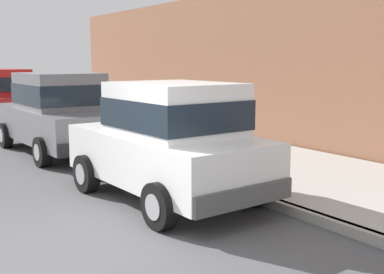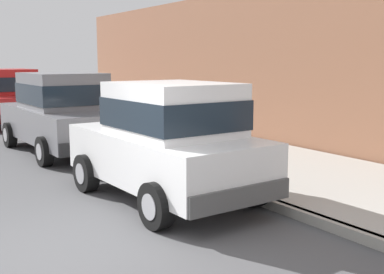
{
  "view_description": "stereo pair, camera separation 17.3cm",
  "coord_description": "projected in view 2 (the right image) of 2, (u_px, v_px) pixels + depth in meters",
  "views": [
    {
      "loc": [
        -1.82,
        -5.02,
        2.21
      ],
      "look_at": [
        3.03,
        2.05,
        0.85
      ],
      "focal_mm": 45.2,
      "sensor_mm": 36.0,
      "label": 1
    },
    {
      "loc": [
        -1.67,
        -5.11,
        2.21
      ],
      "look_at": [
        3.03,
        2.05,
        0.85
      ],
      "focal_mm": 45.2,
      "sensor_mm": 36.0,
      "label": 2
    }
  ],
  "objects": [
    {
      "name": "car_grey_sedan",
      "position": [
        62.0,
        112.0,
        11.67
      ],
      "size": [
        2.11,
        4.64,
        1.92
      ],
      "color": "slate",
      "rests_on": "ground"
    },
    {
      "name": "dog_black",
      "position": [
        226.0,
        145.0,
        10.25
      ],
      "size": [
        0.74,
        0.33,
        0.49
      ],
      "color": "black",
      "rests_on": "sidewalk"
    },
    {
      "name": "car_white_hatchback",
      "position": [
        168.0,
        140.0,
        7.6
      ],
      "size": [
        2.05,
        3.86,
        1.88
      ],
      "color": "white",
      "rests_on": "ground"
    },
    {
      "name": "sidewalk",
      "position": [
        355.0,
        188.0,
        8.18
      ],
      "size": [
        3.6,
        64.0,
        0.14
      ],
      "primitive_type": "cube",
      "color": "#A8A59E",
      "rests_on": "ground"
    },
    {
      "name": "building_facade",
      "position": [
        243.0,
        66.0,
        13.63
      ],
      "size": [
        0.5,
        20.0,
        4.11
      ],
      "primitive_type": "cube",
      "color": "#8C5B42",
      "rests_on": "ground"
    },
    {
      "name": "curb",
      "position": [
        277.0,
        206.0,
        7.2
      ],
      "size": [
        0.16,
        64.0,
        0.14
      ],
      "primitive_type": "cube",
      "color": "gray",
      "rests_on": "ground"
    },
    {
      "name": "car_red_sedan",
      "position": [
        7.0,
        96.0,
        16.62
      ],
      "size": [
        2.04,
        4.6,
        1.92
      ],
      "color": "red",
      "rests_on": "ground"
    },
    {
      "name": "ground_plane",
      "position": [
        68.0,
        258.0,
        5.48
      ],
      "size": [
        80.0,
        80.0,
        0.0
      ],
      "primitive_type": "plane",
      "color": "#4C4C4F"
    }
  ]
}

